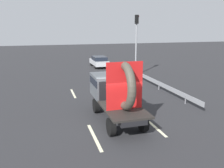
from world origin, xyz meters
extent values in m
plane|color=#28282B|center=(0.00, 0.00, 0.00)|extent=(120.00, 120.00, 0.00)
cylinder|color=black|center=(-0.73, 1.89, 0.45)|extent=(0.28, 0.89, 0.89)
cylinder|color=black|center=(0.97, 1.89, 0.45)|extent=(0.28, 0.89, 0.89)
cylinder|color=black|center=(-0.73, -1.44, 0.45)|extent=(0.28, 0.89, 0.89)
cylinder|color=black|center=(0.97, -1.44, 0.45)|extent=(0.28, 0.89, 0.89)
cube|color=black|center=(0.12, 0.28, 0.88)|extent=(1.30, 5.38, 0.25)
cube|color=#4C5156|center=(0.12, 1.89, 1.68)|extent=(2.00, 2.16, 1.35)
cube|color=black|center=(0.12, 1.84, 1.98)|extent=(2.02, 2.05, 0.44)
cube|color=black|center=(0.12, -0.80, 1.06)|extent=(2.00, 3.22, 0.10)
cube|color=black|center=(0.12, 0.76, 1.66)|extent=(1.80, 0.08, 1.10)
torus|color=#474238|center=(0.12, -0.95, 2.32)|extent=(0.41, 2.43, 2.43)
cube|color=red|center=(0.12, -0.95, 2.32)|extent=(1.90, 0.03, 2.43)
cylinder|color=black|center=(2.67, 20.05, 0.32)|extent=(0.22, 0.65, 0.65)
cylinder|color=black|center=(4.25, 20.05, 0.32)|extent=(0.22, 0.65, 0.65)
cylinder|color=black|center=(2.67, 17.33, 0.32)|extent=(0.22, 0.65, 0.65)
cylinder|color=black|center=(4.25, 17.33, 0.32)|extent=(0.22, 0.65, 0.65)
cube|color=silver|center=(3.46, 18.69, 0.60)|extent=(1.82, 4.25, 0.56)
cube|color=black|center=(3.46, 18.59, 1.13)|extent=(1.64, 2.38, 0.51)
cylinder|color=gray|center=(5.89, 11.87, 2.74)|extent=(0.16, 0.16, 5.48)
cube|color=black|center=(5.89, 11.87, 5.93)|extent=(0.30, 0.36, 0.90)
sphere|color=red|center=(6.06, 11.87, 6.21)|extent=(0.20, 0.20, 0.20)
cube|color=gray|center=(5.56, 7.70, 0.55)|extent=(0.06, 15.69, 0.32)
cylinder|color=slate|center=(5.56, 1.82, 0.28)|extent=(0.10, 0.10, 0.55)
cylinder|color=slate|center=(5.56, 5.74, 0.28)|extent=(0.10, 0.10, 0.55)
cylinder|color=slate|center=(5.56, 9.66, 0.28)|extent=(0.10, 0.10, 0.55)
cylinder|color=slate|center=(5.56, 13.58, 0.28)|extent=(0.10, 0.10, 0.55)
cube|color=beige|center=(-1.56, -1.40, 0.00)|extent=(0.16, 2.97, 0.01)
cube|color=beige|center=(-1.56, 6.60, 0.00)|extent=(0.16, 2.60, 0.01)
cube|color=beige|center=(1.79, -1.38, 0.00)|extent=(0.16, 2.05, 0.01)
cube|color=beige|center=(1.79, 5.93, 0.00)|extent=(0.16, 2.78, 0.01)
camera|label=1|loc=(-3.71, -11.75, 5.20)|focal=38.04mm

